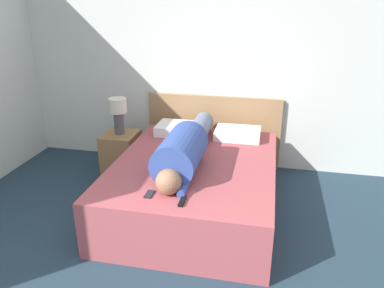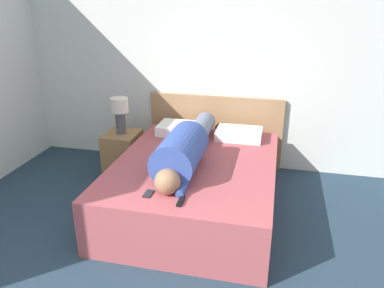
# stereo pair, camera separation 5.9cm
# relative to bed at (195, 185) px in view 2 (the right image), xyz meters

# --- Properties ---
(wall_back) EXTENTS (6.25, 0.06, 2.60)m
(wall_back) POSITION_rel_bed_xyz_m (0.03, 1.24, 1.03)
(wall_back) COLOR silver
(wall_back) RESTS_ON ground_plane
(bed) EXTENTS (1.60, 2.06, 0.54)m
(bed) POSITION_rel_bed_xyz_m (0.00, 0.00, 0.00)
(bed) COLOR #A84C51
(bed) RESTS_ON ground_plane
(headboard) EXTENTS (1.72, 0.04, 0.93)m
(headboard) POSITION_rel_bed_xyz_m (-0.00, 1.17, 0.19)
(headboard) COLOR #A37A51
(headboard) RESTS_ON ground_plane
(nightstand) EXTENTS (0.40, 0.44, 0.54)m
(nightstand) POSITION_rel_bed_xyz_m (-1.06, 0.60, 0.00)
(nightstand) COLOR olive
(nightstand) RESTS_ON ground_plane
(table_lamp) EXTENTS (0.21, 0.21, 0.44)m
(table_lamp) POSITION_rel_bed_xyz_m (-1.06, 0.60, 0.55)
(table_lamp) COLOR #4C4C51
(table_lamp) RESTS_ON nightstand
(person_lying) EXTENTS (0.40, 1.79, 0.40)m
(person_lying) POSITION_rel_bed_xyz_m (-0.08, -0.08, 0.44)
(person_lying) COLOR #936B4C
(person_lying) RESTS_ON bed
(pillow_near_headboard) EXTENTS (0.55, 0.39, 0.12)m
(pillow_near_headboard) POSITION_rel_bed_xyz_m (-0.35, 0.77, 0.33)
(pillow_near_headboard) COLOR white
(pillow_near_headboard) RESTS_ON bed
(pillow_second) EXTENTS (0.52, 0.39, 0.10)m
(pillow_second) POSITION_rel_bed_xyz_m (0.35, 0.77, 0.32)
(pillow_second) COLOR white
(pillow_second) RESTS_ON bed
(tv_remote) EXTENTS (0.04, 0.15, 0.02)m
(tv_remote) POSITION_rel_bed_xyz_m (0.06, -0.82, 0.28)
(tv_remote) COLOR black
(tv_remote) RESTS_ON bed
(cell_phone) EXTENTS (0.06, 0.13, 0.01)m
(cell_phone) POSITION_rel_bed_xyz_m (-0.24, -0.75, 0.28)
(cell_phone) COLOR black
(cell_phone) RESTS_ON bed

